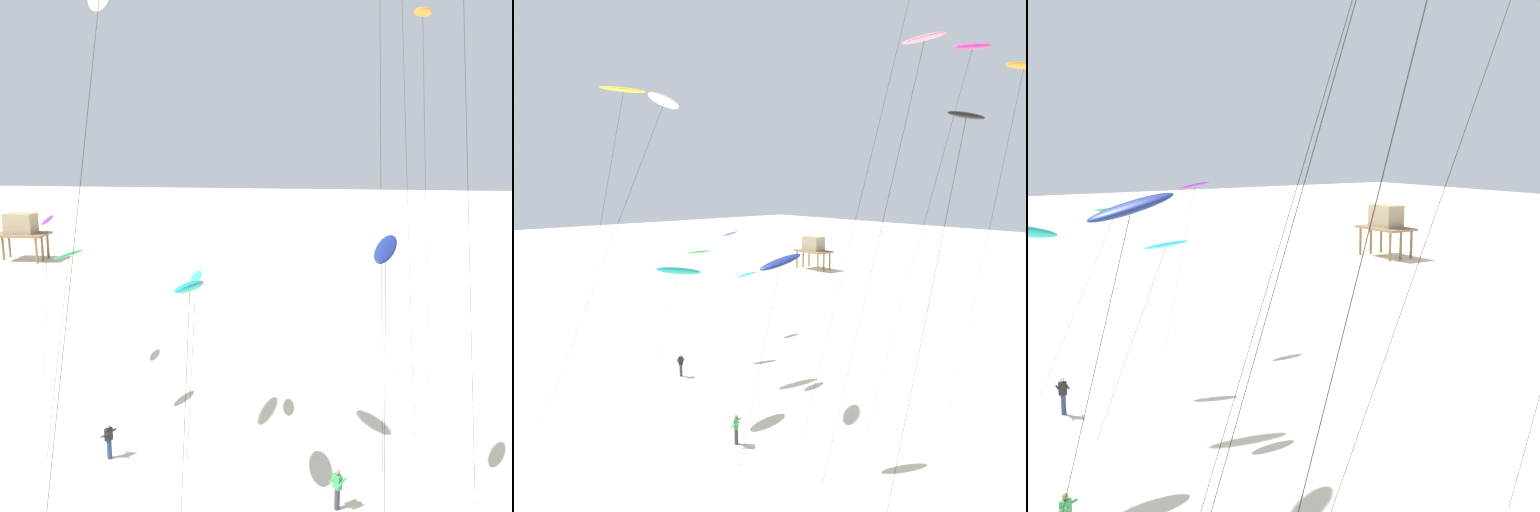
% 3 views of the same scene
% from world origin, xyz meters
% --- Properties ---
extents(ground_plane, '(260.00, 260.00, 0.00)m').
position_xyz_m(ground_plane, '(0.00, 0.00, 0.00)').
color(ground_plane, beige).
extents(kite_cyan, '(0.80, 4.23, 7.75)m').
position_xyz_m(kite_cyan, '(-1.85, 9.03, 7.43)').
color(kite_cyan, '#33BFE0').
rests_on(kite_cyan, ground).
extents(kite_white, '(1.95, 10.31, 19.51)m').
position_xyz_m(kite_white, '(-4.11, 4.21, 18.80)').
color(kite_white, white).
rests_on(kite_white, ground).
extents(kite_orange, '(1.91, 9.48, 21.75)m').
position_xyz_m(kite_orange, '(10.00, 23.10, 21.37)').
color(kite_orange, orange).
rests_on(kite_orange, ground).
extents(kite_black, '(1.15, 6.31, 16.88)m').
position_xyz_m(kite_black, '(13.68, 8.49, 16.38)').
color(kite_black, black).
rests_on(kite_black, ground).
extents(kite_yellow, '(1.29, 6.56, 20.66)m').
position_xyz_m(kite_yellow, '(-10.32, 4.47, 20.33)').
color(kite_yellow, yellow).
rests_on(kite_yellow, ground).
extents(kite_teal, '(1.01, 4.60, 9.25)m').
position_xyz_m(kite_teal, '(-0.81, 3.06, 8.61)').
color(kite_teal, teal).
rests_on(kite_teal, ground).
extents(kite_green, '(1.07, 5.11, 8.59)m').
position_xyz_m(kite_green, '(-8.05, 9.15, 8.28)').
color(kite_green, green).
rests_on(kite_green, ground).
extents(kite_magenta, '(1.92, 11.94, 22.92)m').
position_xyz_m(kite_magenta, '(8.20, 19.47, 22.27)').
color(kite_magenta, '#D8339E').
rests_on(kite_magenta, ground).
extents(kite_pink, '(1.55, 8.76, 21.61)m').
position_xyz_m(kite_pink, '(9.86, 11.16, 20.75)').
color(kite_pink, pink).
rests_on(kite_pink, ground).
extents(kite_navy, '(1.41, 3.97, 10.43)m').
position_xyz_m(kite_navy, '(6.35, 4.64, 9.82)').
color(kite_navy, navy).
rests_on(kite_navy, ground).
extents(kite_purple, '(0.81, 3.11, 9.45)m').
position_xyz_m(kite_purple, '(-11.80, 15.01, 9.01)').
color(kite_purple, purple).
rests_on(kite_purple, ground).
extents(kite_flyer_nearest, '(0.67, 0.69, 1.67)m').
position_xyz_m(kite_flyer_nearest, '(-5.15, 5.53, 0.89)').
color(kite_flyer_nearest, navy).
rests_on(kite_flyer_nearest, ground).
extents(kite_flyer_middle, '(0.73, 0.73, 1.67)m').
position_xyz_m(kite_flyer_middle, '(4.76, 2.97, 0.89)').
color(kite_flyer_middle, '#33333D').
rests_on(kite_flyer_middle, ground).
extents(stilt_house, '(5.74, 3.50, 5.28)m').
position_xyz_m(stilt_house, '(-28.95, 44.31, 3.71)').
color(stilt_house, '#846647').
rests_on(stilt_house, ground).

